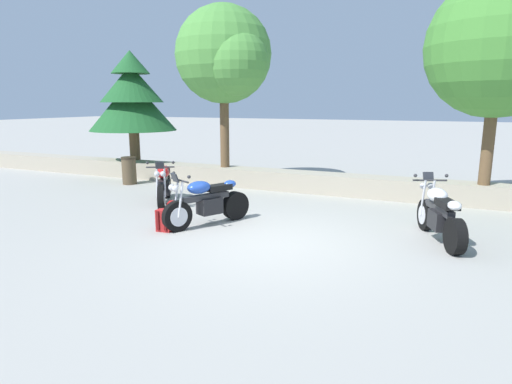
% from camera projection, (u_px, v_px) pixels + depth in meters
% --- Properties ---
extents(ground_plane, '(120.00, 120.00, 0.00)m').
position_uv_depth(ground_plane, '(270.00, 242.00, 7.98)').
color(ground_plane, '#A3A099').
extents(stone_wall, '(36.00, 0.80, 0.55)m').
position_uv_depth(stone_wall, '(334.00, 184.00, 12.22)').
color(stone_wall, '#A89E89').
rests_on(stone_wall, ground).
extents(motorcycle_red_near_left, '(1.22, 1.85, 1.18)m').
position_uv_depth(motorcycle_red_near_left, '(164.00, 185.00, 10.93)').
color(motorcycle_red_near_left, black).
rests_on(motorcycle_red_near_left, ground).
extents(motorcycle_blue_centre, '(1.13, 1.91, 1.18)m').
position_uv_depth(motorcycle_blue_centre, '(206.00, 203.00, 8.98)').
color(motorcycle_blue_centre, black).
rests_on(motorcycle_blue_centre, ground).
extents(motorcycle_white_far_right, '(1.01, 1.97, 1.18)m').
position_uv_depth(motorcycle_white_far_right, '(439.00, 215.00, 7.98)').
color(motorcycle_white_far_right, black).
rests_on(motorcycle_white_far_right, ground).
extents(rider_backpack, '(0.32, 0.28, 0.47)m').
position_uv_depth(rider_backpack, '(164.00, 219.00, 8.61)').
color(rider_backpack, '#A31E1E').
rests_on(rider_backpack, ground).
extents(rider_helmet, '(0.28, 0.28, 0.28)m').
position_uv_depth(rider_helmet, '(172.00, 206.00, 10.15)').
color(rider_helmet, '#B21919').
rests_on(rider_helmet, ground).
extents(pine_tree_far_left, '(2.96, 2.96, 3.71)m').
position_uv_depth(pine_tree_far_left, '(132.00, 97.00, 14.85)').
color(pine_tree_far_left, brown).
rests_on(pine_tree_far_left, stone_wall).
extents(leafy_tree_mid_left, '(3.03, 2.88, 4.83)m').
position_uv_depth(leafy_tree_mid_left, '(226.00, 57.00, 12.77)').
color(leafy_tree_mid_left, brown).
rests_on(leafy_tree_mid_left, stone_wall).
extents(leafy_tree_mid_right, '(3.45, 3.28, 4.89)m').
position_uv_depth(leafy_tree_mid_right, '(507.00, 49.00, 9.81)').
color(leafy_tree_mid_right, brown).
rests_on(leafy_tree_mid_right, stone_wall).
extents(trash_bin, '(0.46, 0.46, 0.86)m').
position_uv_depth(trash_bin, '(129.00, 170.00, 13.62)').
color(trash_bin, brown).
rests_on(trash_bin, ground).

